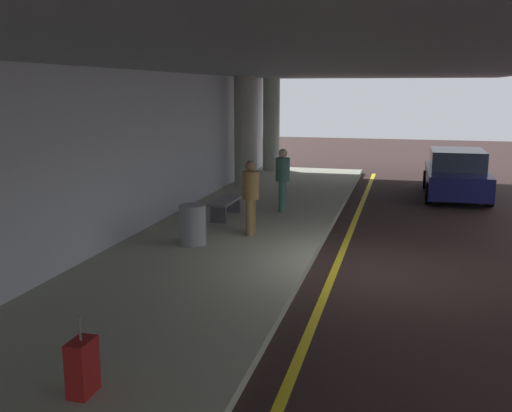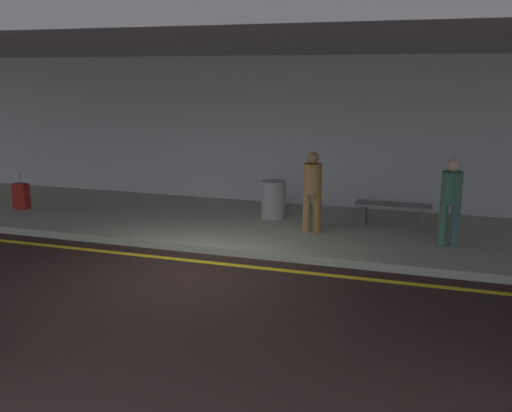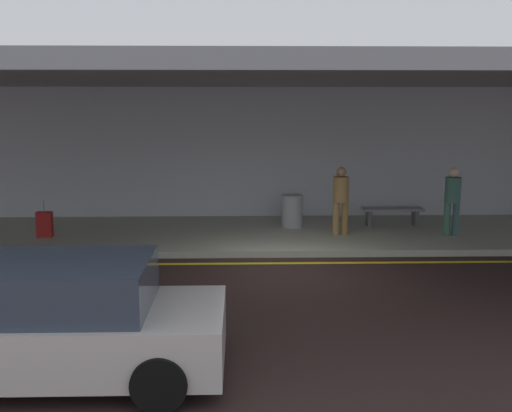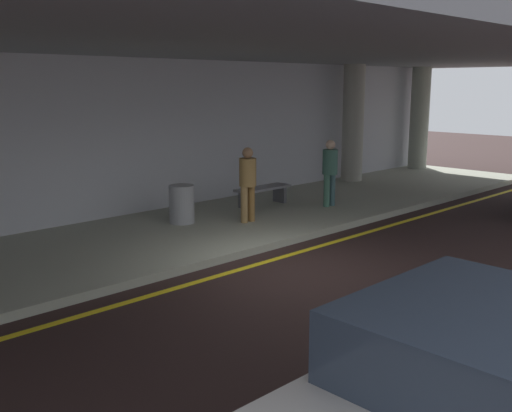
{
  "view_description": "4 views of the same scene",
  "coord_description": "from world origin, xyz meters",
  "px_view_note": "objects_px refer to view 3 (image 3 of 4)",
  "views": [
    {
      "loc": [
        -10.78,
        -0.67,
        3.4
      ],
      "look_at": [
        1.1,
        2.4,
        0.91
      ],
      "focal_mm": 40.77,
      "sensor_mm": 36.0,
      "label": 1
    },
    {
      "loc": [
        4.11,
        -8.96,
        3.4
      ],
      "look_at": [
        0.66,
        1.62,
        0.87
      ],
      "focal_mm": 41.35,
      "sensor_mm": 36.0,
      "label": 2
    },
    {
      "loc": [
        -0.93,
        -12.03,
        3.4
      ],
      "look_at": [
        -0.57,
        1.29,
        1.11
      ],
      "focal_mm": 42.8,
      "sensor_mm": 36.0,
      "label": 3
    },
    {
      "loc": [
        -7.4,
        -6.79,
        3.19
      ],
      "look_at": [
        0.69,
        1.5,
        0.8
      ],
      "focal_mm": 41.56,
      "sensor_mm": 36.0,
      "label": 4
    }
  ],
  "objects_px": {
    "person_waiting_for_ride": "(452,197)",
    "car_silver": "(59,323)",
    "traveler_with_luggage": "(341,196)",
    "trash_bin_steel": "(292,211)",
    "suitcase_upright_primary": "(45,224)",
    "bench_metal": "(392,213)"
  },
  "relations": [
    {
      "from": "traveler_with_luggage",
      "to": "trash_bin_steel",
      "type": "distance_m",
      "value": 1.57
    },
    {
      "from": "car_silver",
      "to": "person_waiting_for_ride",
      "type": "distance_m",
      "value": 10.41
    },
    {
      "from": "traveler_with_luggage",
      "to": "trash_bin_steel",
      "type": "relative_size",
      "value": 1.98
    },
    {
      "from": "traveler_with_luggage",
      "to": "suitcase_upright_primary",
      "type": "bearing_deg",
      "value": -30.82
    },
    {
      "from": "traveler_with_luggage",
      "to": "bench_metal",
      "type": "distance_m",
      "value": 1.98
    },
    {
      "from": "car_silver",
      "to": "trash_bin_steel",
      "type": "xyz_separation_m",
      "value": [
        3.58,
        8.43,
        -0.14
      ]
    },
    {
      "from": "traveler_with_luggage",
      "to": "person_waiting_for_ride",
      "type": "bearing_deg",
      "value": 145.37
    },
    {
      "from": "trash_bin_steel",
      "to": "person_waiting_for_ride",
      "type": "bearing_deg",
      "value": -16.43
    },
    {
      "from": "person_waiting_for_ride",
      "to": "trash_bin_steel",
      "type": "xyz_separation_m",
      "value": [
        -3.81,
        1.12,
        -0.54
      ]
    },
    {
      "from": "traveler_with_luggage",
      "to": "person_waiting_for_ride",
      "type": "relative_size",
      "value": 1.0
    },
    {
      "from": "person_waiting_for_ride",
      "to": "suitcase_upright_primary",
      "type": "relative_size",
      "value": 1.87
    },
    {
      "from": "person_waiting_for_ride",
      "to": "suitcase_upright_primary",
      "type": "xyz_separation_m",
      "value": [
        -9.91,
        0.1,
        -0.65
      ]
    },
    {
      "from": "person_waiting_for_ride",
      "to": "suitcase_upright_primary",
      "type": "bearing_deg",
      "value": 118.57
    },
    {
      "from": "trash_bin_steel",
      "to": "car_silver",
      "type": "bearing_deg",
      "value": -113.02
    },
    {
      "from": "suitcase_upright_primary",
      "to": "trash_bin_steel",
      "type": "distance_m",
      "value": 6.18
    },
    {
      "from": "car_silver",
      "to": "suitcase_upright_primary",
      "type": "height_order",
      "value": "car_silver"
    },
    {
      "from": "suitcase_upright_primary",
      "to": "person_waiting_for_ride",
      "type": "bearing_deg",
      "value": -22.74
    },
    {
      "from": "bench_metal",
      "to": "suitcase_upright_primary",
      "type": "bearing_deg",
      "value": -172.65
    },
    {
      "from": "car_silver",
      "to": "traveler_with_luggage",
      "type": "distance_m",
      "value": 8.83
    },
    {
      "from": "person_waiting_for_ride",
      "to": "car_silver",
      "type": "bearing_deg",
      "value": 163.81
    },
    {
      "from": "traveler_with_luggage",
      "to": "suitcase_upright_primary",
      "type": "height_order",
      "value": "traveler_with_luggage"
    },
    {
      "from": "traveler_with_luggage",
      "to": "trash_bin_steel",
      "type": "xyz_separation_m",
      "value": [
        -1.11,
        0.97,
        -0.54
      ]
    }
  ]
}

